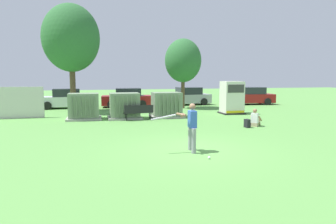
{
  "coord_description": "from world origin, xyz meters",
  "views": [
    {
      "loc": [
        -3.33,
        -10.32,
        2.73
      ],
      "look_at": [
        -0.0,
        3.5,
        1.0
      ],
      "focal_mm": 32.46,
      "sensor_mm": 36.0,
      "label": 1
    }
  ],
  "objects": [
    {
      "name": "seated_spectator",
      "position": [
        5.0,
        4.24,
        0.38
      ],
      "size": [
        0.76,
        0.72,
        0.96
      ],
      "color": "tan",
      "rests_on": "ground"
    },
    {
      "name": "transformer_mid_west",
      "position": [
        -1.54,
        8.79,
        0.79
      ],
      "size": [
        2.1,
        1.7,
        1.62
      ],
      "color": "#9E9B93",
      "rests_on": "ground"
    },
    {
      "name": "parked_car_right_of_center",
      "position": [
        5.0,
        16.49,
        0.75
      ],
      "size": [
        4.33,
        2.2,
        1.62
      ],
      "color": "#B2B2B7",
      "rests_on": "ground"
    },
    {
      "name": "park_bench",
      "position": [
        -0.78,
        7.92,
        0.54
      ],
      "size": [
        1.84,
        0.64,
        0.92
      ],
      "color": "black",
      "rests_on": "ground"
    },
    {
      "name": "ground_plane",
      "position": [
        0.0,
        0.0,
        0.0
      ],
      "size": [
        96.0,
        96.0,
        0.0
      ],
      "primitive_type": "plane",
      "color": "#5B9947"
    },
    {
      "name": "backpack",
      "position": [
        4.39,
        3.97,
        0.21
      ],
      "size": [
        0.3,
        0.35,
        0.44
      ],
      "color": "black",
      "rests_on": "ground"
    },
    {
      "name": "parked_car_rightmost",
      "position": [
        10.92,
        15.52,
        0.75
      ],
      "size": [
        4.39,
        2.33,
        1.62
      ],
      "color": "maroon",
      "rests_on": "ground"
    },
    {
      "name": "sports_ball",
      "position": [
        0.25,
        -1.23,
        0.04
      ],
      "size": [
        0.09,
        0.09,
        0.09
      ],
      "primitive_type": "sphere",
      "color": "white",
      "rests_on": "ground"
    },
    {
      "name": "parked_car_leftmost",
      "position": [
        -5.77,
        16.14,
        0.75
      ],
      "size": [
        4.32,
        2.16,
        1.62
      ],
      "color": "silver",
      "rests_on": "ground"
    },
    {
      "name": "transformer_west",
      "position": [
        -4.03,
        9.04,
        0.79
      ],
      "size": [
        2.1,
        1.7,
        1.62
      ],
      "color": "#9E9B93",
      "rests_on": "ground"
    },
    {
      "name": "tree_left",
      "position": [
        -4.91,
        13.14,
        5.38
      ],
      "size": [
        4.1,
        4.1,
        7.84
      ],
      "color": "brown",
      "rests_on": "ground"
    },
    {
      "name": "transformer_mid_east",
      "position": [
        1.17,
        8.79,
        0.79
      ],
      "size": [
        2.1,
        1.7,
        1.62
      ],
      "color": "#9E9B93",
      "rests_on": "ground"
    },
    {
      "name": "tree_center_left",
      "position": [
        3.73,
        13.77,
        3.9
      ],
      "size": [
        2.97,
        2.97,
        5.68
      ],
      "color": "brown",
      "rests_on": "ground"
    },
    {
      "name": "fence_panel",
      "position": [
        -8.95,
        10.5,
        1.0
      ],
      "size": [
        4.8,
        0.12,
        2.0
      ],
      "primitive_type": "cube",
      "color": "beige",
      "rests_on": "ground"
    },
    {
      "name": "generator_enclosure",
      "position": [
        6.11,
        9.49,
        1.14
      ],
      "size": [
        1.6,
        1.4,
        2.3
      ],
      "color": "#262626",
      "rests_on": "ground"
    },
    {
      "name": "parked_car_left_of_center",
      "position": [
        -0.66,
        15.95,
        0.75
      ],
      "size": [
        4.31,
        2.13,
        1.62
      ],
      "color": "maroon",
      "rests_on": "ground"
    },
    {
      "name": "batter",
      "position": [
        -0.06,
        -0.17,
        0.98
      ],
      "size": [
        1.61,
        0.72,
        1.74
      ],
      "color": "gray",
      "rests_on": "ground"
    }
  ]
}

